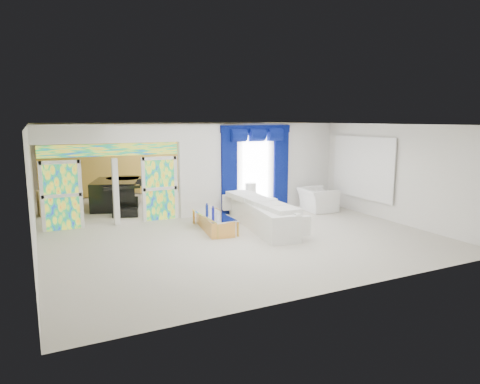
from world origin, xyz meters
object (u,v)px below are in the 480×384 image
white_sofa (261,215)px  armchair (318,200)px  coffee_table (215,222)px  console_table (258,205)px  grand_piano (116,194)px

white_sofa → armchair: armchair is taller
coffee_table → armchair: armchair is taller
console_table → grand_piano: (-4.28, 2.77, 0.28)m
console_table → armchair: size_ratio=1.07×
coffee_table → grand_piano: (-1.98, 4.40, 0.28)m
grand_piano → white_sofa: bearing=-36.7°
white_sofa → grand_piano: bearing=133.5°
coffee_table → armchair: bearing=11.4°
white_sofa → console_table: bearing=71.8°
coffee_table → console_table: bearing=35.2°
white_sofa → grand_piano: grand_piano is taller
console_table → armchair: 2.07m
white_sofa → grand_piano: (-3.33, 4.70, 0.14)m
console_table → grand_piano: 5.11m
console_table → grand_piano: bearing=147.1°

